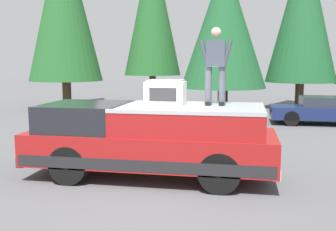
{
  "coord_description": "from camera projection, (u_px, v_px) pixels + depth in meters",
  "views": [
    {
      "loc": [
        -8.06,
        -1.81,
        2.61
      ],
      "look_at": [
        1.0,
        -0.09,
        1.35
      ],
      "focal_mm": 42.45,
      "sensor_mm": 36.0,
      "label": 1
    }
  ],
  "objects": [
    {
      "name": "ground_plane",
      "position": [
        155.0,
        184.0,
        8.53
      ],
      "size": [
        90.0,
        90.0,
        0.0
      ],
      "primitive_type": "plane",
      "color": "#565659"
    },
    {
      "name": "pickup_truck",
      "position": [
        151.0,
        139.0,
        8.93
      ],
      "size": [
        2.01,
        5.54,
        1.65
      ],
      "color": "maroon",
      "rests_on": "ground"
    },
    {
      "name": "compressor_unit",
      "position": [
        166.0,
        93.0,
        8.73
      ],
      "size": [
        0.65,
        0.84,
        0.56
      ],
      "color": "silver",
      "rests_on": "pickup_truck"
    },
    {
      "name": "person_on_truck_bed",
      "position": [
        216.0,
        64.0,
        8.64
      ],
      "size": [
        0.29,
        0.72,
        1.69
      ],
      "color": "#4C515B",
      "rests_on": "pickup_truck"
    },
    {
      "name": "parked_car_navy",
      "position": [
        322.0,
        110.0,
        16.52
      ],
      "size": [
        1.64,
        4.1,
        1.16
      ],
      "color": "navy",
      "rests_on": "ground"
    },
    {
      "name": "conifer_left",
      "position": [
        303.0,
        10.0,
        21.03
      ],
      "size": [
        3.73,
        3.73,
        9.17
      ],
      "color": "#4C3826",
      "rests_on": "ground"
    },
    {
      "name": "conifer_center_left",
      "position": [
        224.0,
        24.0,
        20.51
      ],
      "size": [
        4.45,
        4.45,
        7.84
      ],
      "color": "#4C3826",
      "rests_on": "ground"
    },
    {
      "name": "conifer_center_right",
      "position": [
        152.0,
        7.0,
        23.37
      ],
      "size": [
        3.36,
        3.36,
        9.77
      ],
      "color": "#4C3826",
      "rests_on": "ground"
    },
    {
      "name": "conifer_right",
      "position": [
        64.0,
        2.0,
        21.96
      ],
      "size": [
        4.09,
        4.09,
        10.24
      ],
      "color": "#4C3826",
      "rests_on": "ground"
    }
  ]
}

